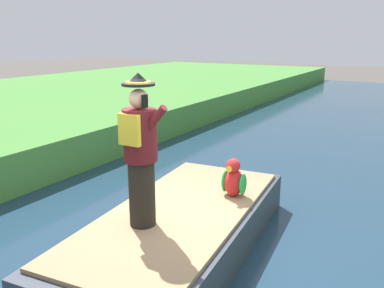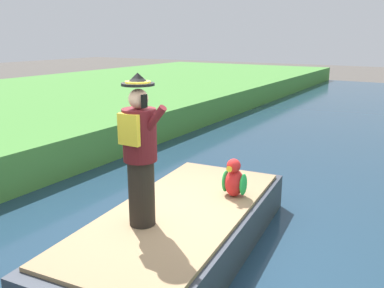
# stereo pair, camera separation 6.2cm
# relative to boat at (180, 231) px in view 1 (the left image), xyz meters

# --- Properties ---
(ground_plane) EXTENTS (80.00, 80.00, 0.00)m
(ground_plane) POSITION_rel_boat_xyz_m (0.00, -0.13, -0.40)
(ground_plane) COLOR #4C4742
(canal_water) EXTENTS (7.16, 48.00, 0.10)m
(canal_water) POSITION_rel_boat_xyz_m (0.00, -0.13, -0.35)
(canal_water) COLOR #1E384C
(canal_water) RESTS_ON ground
(boat) EXTENTS (2.23, 4.36, 0.61)m
(boat) POSITION_rel_boat_xyz_m (0.00, 0.00, 0.00)
(boat) COLOR #333842
(boat) RESTS_ON canal_water
(person_pirate) EXTENTS (0.61, 0.42, 1.85)m
(person_pirate) POSITION_rel_boat_xyz_m (-0.16, -0.59, 1.23)
(person_pirate) COLOR black
(person_pirate) RESTS_ON boat
(parrot_plush) EXTENTS (0.36, 0.35, 0.57)m
(parrot_plush) POSITION_rel_boat_xyz_m (0.41, 0.82, 0.55)
(parrot_plush) COLOR red
(parrot_plush) RESTS_ON boat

